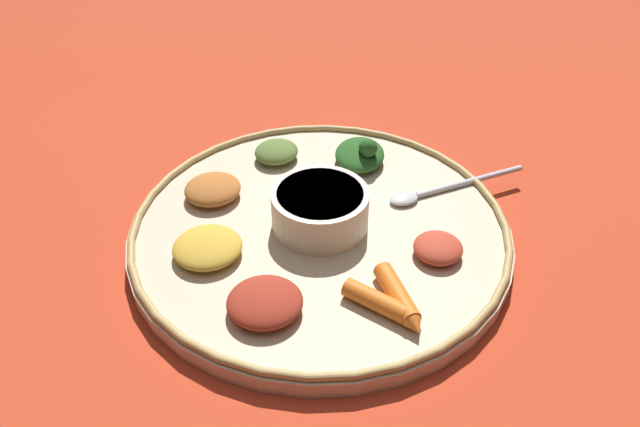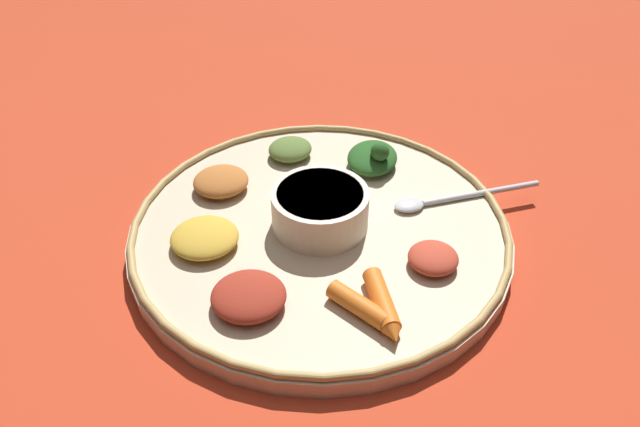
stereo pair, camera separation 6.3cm
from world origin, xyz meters
name	(u,v)px [view 1 (the left image)]	position (x,y,z in m)	size (l,w,h in m)	color
ground_plane	(320,237)	(0.00, 0.00, 0.00)	(2.40, 2.40, 0.00)	#B7381E
platter	(320,231)	(0.00, 0.00, 0.01)	(0.41, 0.41, 0.02)	#C6B293
platter_rim	(320,222)	(0.00, 0.00, 0.02)	(0.41, 0.41, 0.01)	tan
center_bowl	(320,207)	(0.00, 0.00, 0.04)	(0.10, 0.10, 0.04)	beige
spoon	(437,190)	(-0.04, 0.14, 0.02)	(0.06, 0.18, 0.01)	silver
greens_pile	(361,154)	(-0.11, 0.07, 0.03)	(0.09, 0.08, 0.04)	#23511E
carrot_near_spoon	(381,303)	(0.13, 0.04, 0.03)	(0.07, 0.07, 0.02)	orange
carrot_outer	(399,298)	(0.13, 0.06, 0.03)	(0.09, 0.03, 0.02)	orange
mound_lentil_yellow	(207,247)	(0.03, -0.12, 0.03)	(0.07, 0.07, 0.02)	gold
mound_beet	(265,302)	(0.12, -0.07, 0.03)	(0.07, 0.07, 0.02)	maroon
mound_chickpea	(213,189)	(-0.07, -0.11, 0.03)	(0.06, 0.06, 0.02)	#B2662D
mound_collards	(276,152)	(-0.13, -0.04, 0.03)	(0.06, 0.05, 0.02)	#567033
mound_berbere_red	(438,248)	(0.07, 0.11, 0.03)	(0.05, 0.05, 0.02)	#B73D28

